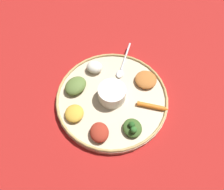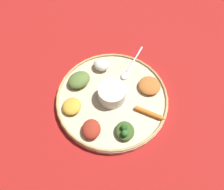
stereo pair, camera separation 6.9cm
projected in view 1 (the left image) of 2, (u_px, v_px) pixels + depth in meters
name	position (u px, v px, depth m)	size (l,w,h in m)	color
ground_plane	(112.00, 100.00, 0.72)	(2.40, 2.40, 0.00)	maroon
platter	(112.00, 99.00, 0.72)	(0.36, 0.36, 0.02)	#C6B293
platter_rim	(112.00, 97.00, 0.71)	(0.35, 0.35, 0.01)	tan
center_bowl	(112.00, 93.00, 0.69)	(0.09, 0.09, 0.05)	silver
spoon	(122.00, 66.00, 0.77)	(0.14, 0.11, 0.01)	silver
greens_pile	(132.00, 128.00, 0.64)	(0.06, 0.06, 0.04)	#385623
carrot_near_spoon	(152.00, 106.00, 0.68)	(0.07, 0.09, 0.01)	orange
mound_beet	(99.00, 132.00, 0.63)	(0.06, 0.05, 0.03)	maroon
mound_rice_white	(95.00, 67.00, 0.75)	(0.05, 0.05, 0.03)	silver
mound_chickpea	(146.00, 80.00, 0.73)	(0.07, 0.07, 0.02)	#B2662D
mound_collards	(76.00, 86.00, 0.71)	(0.08, 0.06, 0.03)	#567033
mound_lentil_yellow	(74.00, 113.00, 0.67)	(0.06, 0.06, 0.02)	gold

